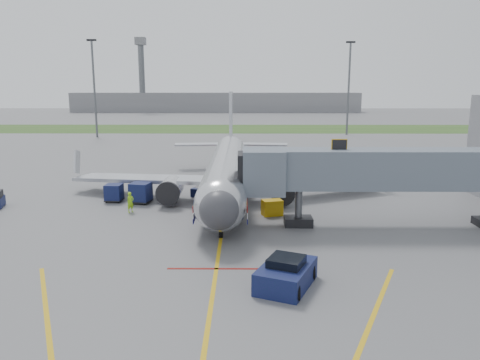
{
  "coord_description": "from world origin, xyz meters",
  "views": [
    {
      "loc": [
        1.62,
        -30.73,
        10.92
      ],
      "look_at": [
        1.36,
        7.41,
        3.2
      ],
      "focal_mm": 35.0,
      "sensor_mm": 36.0,
      "label": 1
    }
  ],
  "objects_px": {
    "pushback_tug": "(286,274)",
    "ramp_worker": "(130,202)",
    "airliner": "(227,170)",
    "belt_loader": "(203,189)"
  },
  "relations": [
    {
      "from": "pushback_tug",
      "to": "ramp_worker",
      "type": "bearing_deg",
      "value": 128.63
    },
    {
      "from": "airliner",
      "to": "belt_loader",
      "type": "xyz_separation_m",
      "value": [
        -2.49,
        0.79,
        -2.17
      ]
    },
    {
      "from": "ramp_worker",
      "to": "pushback_tug",
      "type": "bearing_deg",
      "value": -98.03
    },
    {
      "from": "airliner",
      "to": "belt_loader",
      "type": "relative_size",
      "value": 8.78
    },
    {
      "from": "pushback_tug",
      "to": "belt_loader",
      "type": "height_order",
      "value": "belt_loader"
    },
    {
      "from": "belt_loader",
      "to": "ramp_worker",
      "type": "xyz_separation_m",
      "value": [
        -5.76,
        -7.17,
        0.43
      ]
    },
    {
      "from": "pushback_tug",
      "to": "belt_loader",
      "type": "distance_m",
      "value": 23.42
    },
    {
      "from": "pushback_tug",
      "to": "ramp_worker",
      "type": "distance_m",
      "value": 19.62
    },
    {
      "from": "pushback_tug",
      "to": "belt_loader",
      "type": "bearing_deg",
      "value": 106.08
    },
    {
      "from": "airliner",
      "to": "ramp_worker",
      "type": "distance_m",
      "value": 10.58
    }
  ]
}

